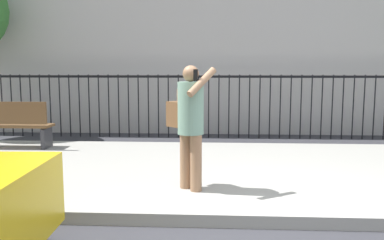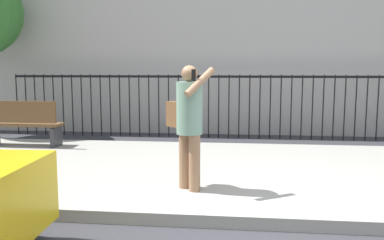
{
  "view_description": "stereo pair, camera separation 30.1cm",
  "coord_description": "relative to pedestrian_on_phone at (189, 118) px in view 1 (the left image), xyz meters",
  "views": [
    {
      "loc": [
        -0.48,
        -4.26,
        1.74
      ],
      "look_at": [
        -0.79,
        1.25,
        1.04
      ],
      "focal_mm": 37.85,
      "sensor_mm": 36.0,
      "label": 1
    },
    {
      "loc": [
        -0.18,
        -4.24,
        1.74
      ],
      "look_at": [
        -0.79,
        1.25,
        1.04
      ],
      "focal_mm": 37.85,
      "sensor_mm": 36.0,
      "label": 2
    }
  ],
  "objects": [
    {
      "name": "ground_plane",
      "position": [
        0.81,
        -0.97,
        -1.1
      ],
      "size": [
        60.0,
        60.0,
        0.0
      ],
      "primitive_type": "plane",
      "color": "#333338"
    },
    {
      "name": "street_bench",
      "position": [
        -3.77,
        2.59,
        -0.45
      ],
      "size": [
        1.6,
        0.45,
        0.95
      ],
      "color": "brown",
      "rests_on": "sidewalk"
    },
    {
      "name": "iron_fence",
      "position": [
        0.81,
        4.93,
        -0.08
      ],
      "size": [
        12.03,
        0.04,
        1.6
      ],
      "color": "black",
      "rests_on": "ground"
    },
    {
      "name": "pedestrian_on_phone",
      "position": [
        0.0,
        0.0,
        0.0
      ],
      "size": [
        0.69,
        0.67,
        1.64
      ],
      "color": "#936B4C",
      "rests_on": "sidewalk"
    },
    {
      "name": "sidewalk",
      "position": [
        0.81,
        1.23,
        -1.02
      ],
      "size": [
        28.0,
        4.4,
        0.15
      ],
      "primitive_type": "cube",
      "color": "#9E9B93",
      "rests_on": "ground"
    }
  ]
}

